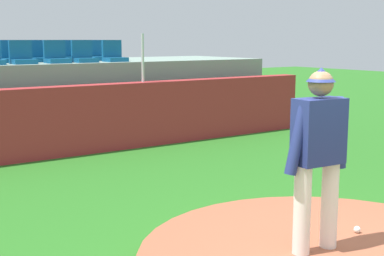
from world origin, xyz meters
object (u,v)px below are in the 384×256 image
stadium_chair_2 (22,57)px  stadium_chair_4 (84,55)px  stadium_chair_5 (114,55)px  stadium_chair_8 (13,56)px  stadium_chair_14 (0,55)px  pitcher (318,146)px  stadium_chair_11 (99,54)px  baseball (357,229)px  stadium_chair_9 (42,55)px  stadium_chair_16 (59,54)px  stadium_chair_10 (70,55)px  stadium_chair_15 (31,54)px  stadium_chair_3 (56,56)px  stadium_chair_17 (84,53)px

stadium_chair_2 → stadium_chair_4: size_ratio=1.00×
stadium_chair_2 → stadium_chair_5: bearing=-179.8°
stadium_chair_8 → stadium_chair_14: same height
pitcher → stadium_chair_11: bearing=83.3°
baseball → stadium_chair_4: 8.13m
stadium_chair_2 → stadium_chair_9: 1.06m
stadium_chair_9 → stadium_chair_2: bearing=48.7°
stadium_chair_4 → stadium_chair_16: bearing=-91.8°
stadium_chair_4 → stadium_chair_10: 0.83m
stadium_chair_5 → stadium_chair_15: 2.16m
stadium_chair_3 → stadium_chair_8: size_ratio=1.00×
pitcher → stadium_chair_5: stadium_chair_5 is taller
stadium_chair_15 → stadium_chair_16: 0.71m
stadium_chair_5 → stadium_chair_9: 1.65m
stadium_chair_2 → stadium_chair_9: size_ratio=1.00×
stadium_chair_4 → stadium_chair_2: bearing=-0.0°
stadium_chair_17 → baseball: bearing=83.4°
baseball → stadium_chair_15: size_ratio=0.15×
stadium_chair_10 → stadium_chair_16: same height
stadium_chair_15 → stadium_chair_17: bearing=179.6°
stadium_chair_4 → stadium_chair_9: same height
stadium_chair_11 → stadium_chair_14: 2.29m
stadium_chair_3 → stadium_chair_9: (-0.04, 0.80, 0.00)m
baseball → stadium_chair_11: size_ratio=0.15×
stadium_chair_3 → stadium_chair_5: bearing=-179.6°
stadium_chair_8 → stadium_chair_9: (0.66, 0.01, 0.00)m
baseball → stadium_chair_15: stadium_chair_15 is taller
stadium_chair_4 → stadium_chair_16: (0.05, 1.63, 0.00)m
stadium_chair_11 → stadium_chair_5: bearing=91.0°
stadium_chair_17 → stadium_chair_4: bearing=66.2°
stadium_chair_3 → stadium_chair_16: size_ratio=1.00×
stadium_chair_5 → stadium_chair_16: 1.77m
pitcher → stadium_chair_2: (-0.28, 8.02, 0.65)m
stadium_chair_3 → stadium_chair_10: bearing=-128.3°
stadium_chair_3 → stadium_chair_9: size_ratio=1.00×
stadium_chair_2 → pitcher: bearing=92.0°
stadium_chair_2 → stadium_chair_3: 0.74m
stadium_chair_8 → baseball: bearing=96.3°
stadium_chair_5 → stadium_chair_10: bearing=-48.2°
stadium_chair_9 → stadium_chair_17: same height
baseball → stadium_chair_11: (1.13, 8.77, 1.65)m
stadium_chair_8 → stadium_chair_10: same height
stadium_chair_5 → stadium_chair_14: bearing=-36.9°
pitcher → stadium_chair_11: size_ratio=3.57×
stadium_chair_8 → stadium_chair_15: bearing=-129.0°
pitcher → stadium_chair_3: size_ratio=3.57×
stadium_chair_11 → stadium_chair_16: same height
pitcher → stadium_chair_4: stadium_chair_4 is taller
stadium_chair_3 → stadium_chair_17: size_ratio=1.00×
stadium_chair_17 → stadium_chair_8: bearing=22.0°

